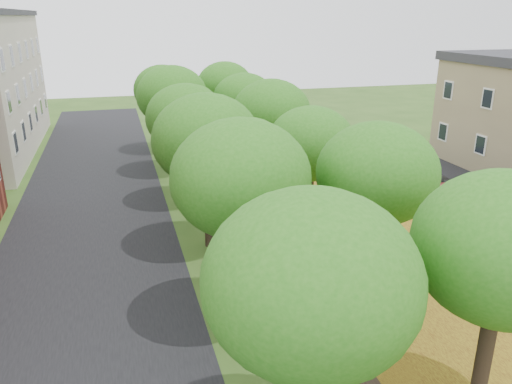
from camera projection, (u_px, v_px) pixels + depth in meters
street_asphalt at (91, 233)px, 24.21m from camera, size 8.00×70.00×0.01m
footpath at (240, 217)px, 26.14m from camera, size 3.20×70.00×0.01m
leaf_verge at (328, 207)px, 27.42m from camera, size 7.50×70.00×0.01m
parking_lot at (450, 188)px, 30.52m from camera, size 9.00×16.00×0.01m
tree_row_west at (195, 129)px, 23.97m from camera, size 4.40×34.40×6.70m
tree_row_east at (289, 123)px, 25.21m from camera, size 4.40×34.40×6.70m
car_red at (450, 199)px, 26.62m from camera, size 4.46×3.09×1.39m
car_grey at (415, 181)px, 29.65m from camera, size 4.95×2.36×1.39m
car_white at (379, 161)px, 33.53m from camera, size 5.71×3.36×1.49m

